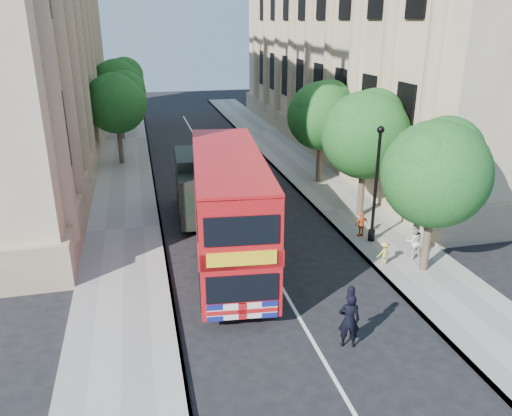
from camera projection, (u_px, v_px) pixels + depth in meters
ground at (309, 335)px, 15.79m from camera, size 120.00×120.00×0.00m
pavement_right at (350, 210)px, 26.13m from camera, size 3.50×80.00×0.12m
pavement_left at (125, 230)px, 23.62m from camera, size 3.50×80.00×0.12m
building_right at (382, 26)px, 37.49m from camera, size 12.00×38.00×18.00m
tree_right_near at (437, 168)px, 18.33m from camera, size 4.00×4.00×6.08m
tree_right_mid at (366, 130)px, 23.73m from camera, size 4.20×4.20×6.37m
tree_right_far at (322, 112)px, 29.24m from camera, size 4.00×4.00×6.15m
tree_left_far at (117, 100)px, 32.99m from camera, size 4.00×4.00×6.30m
tree_left_back at (118, 82)px, 40.18m from camera, size 4.20×4.20×6.65m
lamp_post at (375, 190)px, 21.46m from camera, size 0.32×0.32×5.16m
double_decker_bus at (229, 207)px, 19.58m from camera, size 3.54×9.92×4.49m
box_van at (200, 188)px, 24.84m from camera, size 2.47×5.55×3.12m
police_constable at (349, 320)px, 14.96m from camera, size 0.75×0.59×1.80m
woman_pedestrian at (414, 241)px, 20.37m from camera, size 0.78×0.62×1.54m
child_a at (361, 224)px, 22.54m from camera, size 0.73×0.42×1.18m
child_b at (384, 253)px, 19.95m from camera, size 0.69×0.45×0.99m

